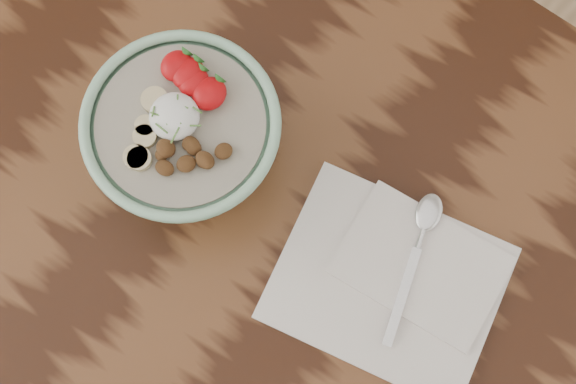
# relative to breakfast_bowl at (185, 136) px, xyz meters

# --- Properties ---
(table) EXTENTS (1.60, 0.90, 0.75)m
(table) POSITION_rel_breakfast_bowl_xyz_m (0.20, -0.07, -0.16)
(table) COLOR black
(table) RESTS_ON ground
(breakfast_bowl) EXTENTS (0.20, 0.20, 0.13)m
(breakfast_bowl) POSITION_rel_breakfast_bowl_xyz_m (0.00, 0.00, 0.00)
(breakfast_bowl) COLOR #94C8A6
(breakfast_bowl) RESTS_ON table
(napkin) EXTENTS (0.26, 0.23, 0.01)m
(napkin) POSITION_rel_breakfast_bowl_xyz_m (0.26, 0.02, -0.06)
(napkin) COLOR white
(napkin) RESTS_ON table
(spoon) EXTENTS (0.07, 0.17, 0.01)m
(spoon) POSITION_rel_breakfast_bowl_xyz_m (0.25, 0.07, -0.05)
(spoon) COLOR silver
(spoon) RESTS_ON napkin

